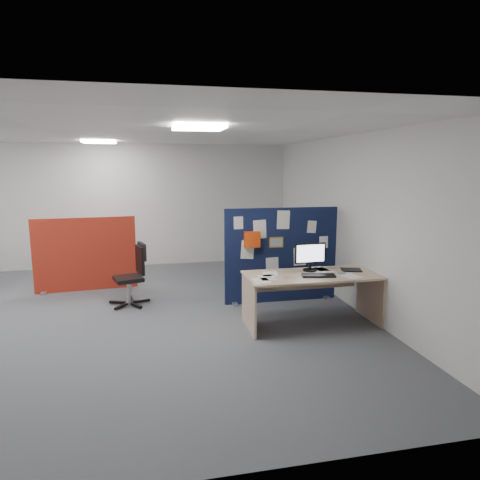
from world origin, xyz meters
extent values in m
plane|color=#4B4D52|center=(0.00, 0.00, 0.00)|extent=(9.00, 9.00, 0.00)
cube|color=white|center=(0.00, 0.00, 2.70)|extent=(9.00, 7.00, 0.02)
cube|color=silver|center=(0.00, 3.50, 1.35)|extent=(9.00, 0.02, 2.70)
cube|color=silver|center=(4.50, 0.00, 1.35)|extent=(0.02, 7.00, 2.70)
cube|color=white|center=(2.00, -1.00, 2.67)|extent=(0.60, 0.60, 0.04)
cube|color=white|center=(0.50, 2.50, 2.67)|extent=(0.60, 0.60, 0.04)
cube|color=#0D1633|center=(3.48, 0.34, 0.78)|extent=(1.88, 0.06, 1.55)
cube|color=#AAA9AE|center=(2.69, 0.34, 0.02)|extent=(0.08, 0.30, 0.04)
cube|color=#AAA9AE|center=(4.27, 0.34, 0.02)|extent=(0.08, 0.30, 0.04)
cube|color=white|center=(2.76, 0.31, 1.34)|extent=(0.15, 0.01, 0.20)
cube|color=white|center=(3.10, 0.31, 1.22)|extent=(0.21, 0.01, 0.30)
cube|color=white|center=(3.49, 0.31, 1.36)|extent=(0.21, 0.01, 0.30)
cube|color=white|center=(3.98, 0.31, 1.24)|extent=(0.15, 0.01, 0.20)
cube|color=white|center=(2.90, 0.31, 0.90)|extent=(0.21, 0.01, 0.30)
cube|color=white|center=(3.79, 0.31, 0.75)|extent=(0.21, 0.01, 0.30)
cube|color=white|center=(4.20, 0.31, 0.97)|extent=(0.15, 0.01, 0.20)
cube|color=white|center=(3.32, 0.31, 0.60)|extent=(0.21, 0.01, 0.30)
cube|color=gold|center=(3.38, 0.31, 1.00)|extent=(0.24, 0.01, 0.18)
cube|color=#FD4810|center=(2.97, 0.26, 1.07)|extent=(0.25, 0.10, 0.25)
cube|color=tan|center=(3.58, -0.77, 0.71)|extent=(1.87, 0.83, 0.03)
cube|color=tan|center=(2.68, -0.77, 0.35)|extent=(0.03, 0.76, 0.70)
cube|color=tan|center=(4.48, -0.77, 0.35)|extent=(0.03, 0.76, 0.70)
cube|color=tan|center=(3.58, -0.38, 0.55)|extent=(1.68, 0.02, 0.30)
cylinder|color=black|center=(3.62, -0.57, 0.74)|extent=(0.19, 0.19, 0.02)
cube|color=black|center=(3.62, -0.57, 0.80)|extent=(0.04, 0.03, 0.10)
cube|color=black|center=(3.62, -0.57, 0.99)|extent=(0.46, 0.06, 0.29)
cube|color=white|center=(3.62, -0.59, 0.99)|extent=(0.42, 0.02, 0.25)
cube|color=black|center=(3.62, -0.89, 0.74)|extent=(0.48, 0.27, 0.02)
cube|color=#AAA9AE|center=(3.98, -0.86, 0.74)|extent=(0.11, 0.08, 0.03)
cube|color=black|center=(4.22, -0.68, 0.74)|extent=(0.33, 0.29, 0.01)
cube|color=#A12914|center=(0.24, 1.67, 0.66)|extent=(1.76, 0.19, 1.32)
cube|color=#AAA9AE|center=(-0.49, 1.67, 0.02)|extent=(0.08, 0.30, 0.04)
cube|color=#AAA9AE|center=(0.98, 1.67, 0.02)|extent=(0.08, 0.30, 0.04)
cube|color=black|center=(1.21, 0.70, 0.04)|extent=(0.27, 0.12, 0.04)
cube|color=black|center=(1.03, 0.84, 0.04)|extent=(0.05, 0.27, 0.04)
cube|color=black|center=(0.83, 0.71, 0.04)|extent=(0.27, 0.13, 0.04)
cube|color=black|center=(0.90, 0.48, 0.04)|extent=(0.20, 0.24, 0.04)
cube|color=black|center=(1.13, 0.48, 0.04)|extent=(0.19, 0.25, 0.04)
cylinder|color=#AAA9AE|center=(1.02, 0.64, 0.23)|extent=(0.05, 0.05, 0.38)
cube|color=black|center=(1.02, 0.64, 0.44)|extent=(0.52, 0.52, 0.06)
cube|color=black|center=(1.21, 0.70, 0.73)|extent=(0.15, 0.38, 0.45)
cube|color=black|center=(1.25, 0.71, 0.86)|extent=(0.15, 0.35, 0.27)
cube|color=white|center=(2.92, -0.82, 0.73)|extent=(0.22, 0.31, 0.00)
cube|color=white|center=(3.01, -0.63, 0.73)|extent=(0.27, 0.34, 0.00)
cube|color=white|center=(4.06, -0.97, 0.73)|extent=(0.27, 0.34, 0.00)
cube|color=white|center=(2.80, -0.96, 0.73)|extent=(0.22, 0.30, 0.00)
cube|color=white|center=(3.79, -0.51, 0.73)|extent=(0.25, 0.32, 0.00)
cube|color=white|center=(3.85, -0.56, 0.73)|extent=(0.23, 0.32, 0.00)
camera|label=1|loc=(1.39, -6.22, 2.22)|focal=32.00mm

